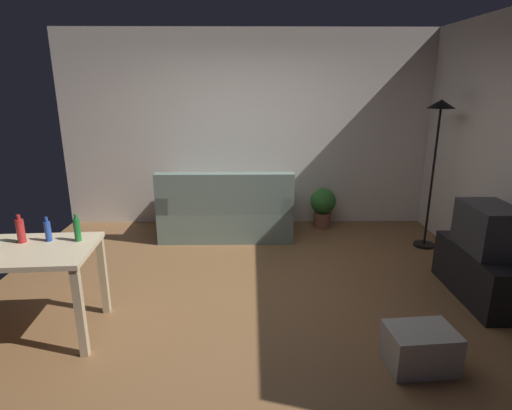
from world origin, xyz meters
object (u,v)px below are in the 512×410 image
object	(u,v)px
bottle_red	(21,230)
bottle_green	(77,229)
couch	(227,214)
torchiere_lamp	(438,134)
tv	(489,228)
desk	(15,262)
bottle_blue	(48,231)
tv_stand	(481,274)
storage_box	(420,348)
potted_plant	(323,205)

from	to	relation	value
bottle_red	bottle_green	xyz separation A→B (m)	(0.44, 0.03, -0.00)
couch	torchiere_lamp	distance (m)	2.79
couch	tv	distance (m)	3.08
desk	bottle_blue	world-z (taller)	bottle_blue
tv_stand	bottle_red	world-z (taller)	bottle_red
bottle_blue	bottle_green	xyz separation A→B (m)	(0.24, -0.00, 0.01)
couch	bottle_red	world-z (taller)	bottle_red
tv	desk	world-z (taller)	tv
tv	storage_box	size ratio (longest dim) A/B	1.25
bottle_red	bottle_blue	xyz separation A→B (m)	(0.20, 0.03, -0.01)
tv_stand	bottle_green	size ratio (longest dim) A/B	4.81
bottle_red	bottle_green	distance (m)	0.44
couch	bottle_red	distance (m)	2.69
tv	bottle_blue	xyz separation A→B (m)	(-3.85, -0.41, 0.15)
potted_plant	storage_box	world-z (taller)	potted_plant
bottle_red	bottle_green	size ratio (longest dim) A/B	1.02
tv	storage_box	bearing A→B (deg)	135.99
couch	bottle_blue	world-z (taller)	bottle_blue
couch	tv_stand	size ratio (longest dim) A/B	1.57
tv	desk	bearing A→B (deg)	98.19
potted_plant	bottle_blue	size ratio (longest dim) A/B	2.79
tv	bottle_green	bearing A→B (deg)	96.53
torchiere_lamp	storage_box	distance (m)	2.81
desk	bottle_red	distance (m)	0.25
storage_box	bottle_red	distance (m)	3.20
storage_box	desk	bearing A→B (deg)	171.94
desk	potted_plant	xyz separation A→B (m)	(2.87, 2.61, -0.32)
torchiere_lamp	bottle_red	size ratio (longest dim) A/B	7.76
tv_stand	desk	bearing A→B (deg)	98.20
tv_stand	tv	bearing A→B (deg)	-90.00
potted_plant	bottle_red	distance (m)	3.82
bottle_green	bottle_red	bearing A→B (deg)	-176.32
tv_stand	storage_box	size ratio (longest dim) A/B	2.29
torchiere_lamp	desk	world-z (taller)	torchiere_lamp
bottle_green	bottle_blue	bearing A→B (deg)	179.91
couch	potted_plant	xyz separation A→B (m)	(1.35, 0.31, 0.02)
storage_box	bottle_green	size ratio (longest dim) A/B	2.10
bottle_blue	bottle_green	world-z (taller)	bottle_green
bottle_red	couch	bearing A→B (deg)	54.75
tv_stand	torchiere_lamp	bearing A→B (deg)	0.00
bottle_green	torchiere_lamp	bearing A→B (deg)	25.32
bottle_red	bottle_blue	bearing A→B (deg)	8.05
tv	bottle_red	xyz separation A→B (m)	(-4.06, -0.44, 0.16)
bottle_red	tv	bearing A→B (deg)	6.23
torchiere_lamp	potted_plant	size ratio (longest dim) A/B	3.18
desk	torchiere_lamp	bearing A→B (deg)	21.41
couch	tv_stand	bearing A→B (deg)	145.93
couch	bottle_red	xyz separation A→B (m)	(-1.52, -2.15, 0.55)
tv_stand	storage_box	xyz separation A→B (m)	(-0.98, -1.02, -0.09)
tv	desk	xyz separation A→B (m)	(-4.06, -0.58, -0.05)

